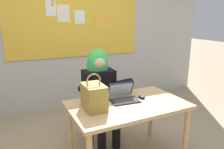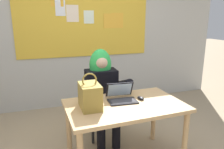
{
  "view_description": "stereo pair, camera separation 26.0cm",
  "coord_description": "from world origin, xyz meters",
  "px_view_note": "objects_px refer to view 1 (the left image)",
  "views": [
    {
      "loc": [
        -1.04,
        -1.87,
        1.66
      ],
      "look_at": [
        -0.0,
        0.43,
        0.99
      ],
      "focal_mm": 34.88,
      "sensor_mm": 36.0,
      "label": 1
    },
    {
      "loc": [
        -0.79,
        -1.97,
        1.66
      ],
      "look_at": [
        -0.0,
        0.43,
        0.99
      ],
      "focal_mm": 34.88,
      "sensor_mm": 36.0,
      "label": 2
    }
  ],
  "objects_px": {
    "laptop": "(123,96)",
    "person_costumed": "(100,88)",
    "computer_mouse": "(142,97)",
    "chair_at_desk": "(98,101)",
    "handbag": "(94,97)",
    "desk_main": "(128,111)"
  },
  "relations": [
    {
      "from": "laptop",
      "to": "computer_mouse",
      "type": "relative_size",
      "value": 3.25
    },
    {
      "from": "desk_main",
      "to": "person_costumed",
      "type": "relative_size",
      "value": 1.05
    },
    {
      "from": "desk_main",
      "to": "chair_at_desk",
      "type": "relative_size",
      "value": 1.45
    },
    {
      "from": "desk_main",
      "to": "laptop",
      "type": "bearing_deg",
      "value": 88.96
    },
    {
      "from": "chair_at_desk",
      "to": "handbag",
      "type": "relative_size",
      "value": 2.37
    },
    {
      "from": "chair_at_desk",
      "to": "laptop",
      "type": "xyz_separation_m",
      "value": [
        0.08,
        -0.63,
        0.28
      ]
    },
    {
      "from": "person_costumed",
      "to": "laptop",
      "type": "xyz_separation_m",
      "value": [
        0.08,
        -0.5,
        0.05
      ]
    },
    {
      "from": "laptop",
      "to": "computer_mouse",
      "type": "xyz_separation_m",
      "value": [
        0.22,
        -0.05,
        -0.03
      ]
    },
    {
      "from": "desk_main",
      "to": "laptop",
      "type": "distance_m",
      "value": 0.18
    },
    {
      "from": "person_costumed",
      "to": "computer_mouse",
      "type": "relative_size",
      "value": 11.99
    },
    {
      "from": "person_costumed",
      "to": "laptop",
      "type": "relative_size",
      "value": 3.69
    },
    {
      "from": "chair_at_desk",
      "to": "person_costumed",
      "type": "relative_size",
      "value": 0.72
    },
    {
      "from": "chair_at_desk",
      "to": "laptop",
      "type": "distance_m",
      "value": 0.7
    },
    {
      "from": "computer_mouse",
      "to": "desk_main",
      "type": "bearing_deg",
      "value": -169.86
    },
    {
      "from": "chair_at_desk",
      "to": "handbag",
      "type": "xyz_separation_m",
      "value": [
        -0.31,
        -0.73,
        0.37
      ]
    },
    {
      "from": "laptop",
      "to": "chair_at_desk",
      "type": "bearing_deg",
      "value": 101.42
    },
    {
      "from": "person_costumed",
      "to": "handbag",
      "type": "xyz_separation_m",
      "value": [
        -0.3,
        -0.6,
        0.14
      ]
    },
    {
      "from": "computer_mouse",
      "to": "handbag",
      "type": "distance_m",
      "value": 0.62
    },
    {
      "from": "handbag",
      "to": "person_costumed",
      "type": "bearing_deg",
      "value": 63.36
    },
    {
      "from": "laptop",
      "to": "person_costumed",
      "type": "bearing_deg",
      "value": 103.7
    },
    {
      "from": "person_costumed",
      "to": "handbag",
      "type": "relative_size",
      "value": 3.3
    },
    {
      "from": "person_costumed",
      "to": "computer_mouse",
      "type": "height_order",
      "value": "person_costumed"
    }
  ]
}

